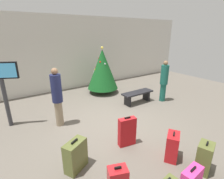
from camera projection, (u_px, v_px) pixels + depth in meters
The scene contains 11 objects.
ground_plane at pixel (110, 124), 5.48m from camera, with size 16.00×16.00×0.00m, color #665E54.
back_wall at pixel (62, 54), 8.26m from camera, with size 16.00×0.20×3.60m, color beige.
holiday_tree at pixel (102, 69), 7.96m from camera, with size 1.45×1.45×2.21m.
flight_info_kiosk at pixel (2, 82), 4.93m from camera, with size 0.93×0.50×2.02m.
waiting_bench at pixel (137, 95), 6.99m from camera, with size 1.38×0.44×0.48m.
traveller_0 at pixel (57, 96), 5.11m from camera, with size 0.44×0.44×1.85m.
traveller_1 at pixel (164, 80), 7.04m from camera, with size 0.41×0.41×1.73m.
suitcase_0 at pixel (127, 132), 4.35m from camera, with size 0.48×0.25×0.81m.
suitcase_1 at pixel (172, 146), 3.89m from camera, with size 0.50×0.45×0.68m.
suitcase_4 at pixel (76, 156), 3.58m from camera, with size 0.57×0.47×0.72m.
suitcase_6 at pixel (204, 158), 3.53m from camera, with size 0.45×0.38×0.70m.
Camera 1 is at (-2.63, -4.05, 2.82)m, focal length 27.10 mm.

